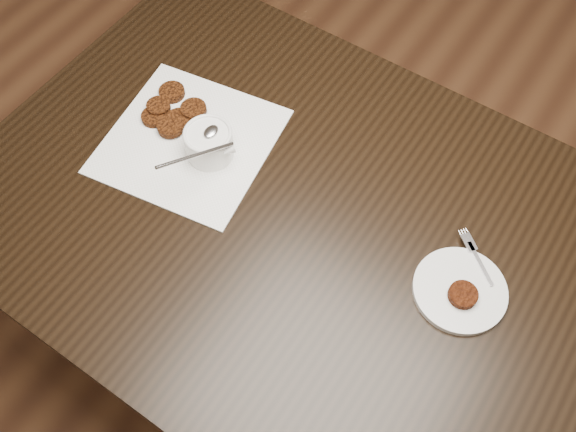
{
  "coord_description": "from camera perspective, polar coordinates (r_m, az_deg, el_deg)",
  "views": [
    {
      "loc": [
        0.25,
        -0.49,
        1.82
      ],
      "look_at": [
        -0.09,
        0.01,
        0.8
      ],
      "focal_mm": 39.05,
      "sensor_mm": 36.0,
      "label": 1
    }
  ],
  "objects": [
    {
      "name": "sauce_ramekin",
      "position": [
        1.28,
        -7.37,
        7.53
      ],
      "size": [
        0.16,
        0.16,
        0.14
      ],
      "primitive_type": null,
      "rotation": [
        0.0,
        0.0,
        0.27
      ],
      "color": "white",
      "rests_on": "napkin"
    },
    {
      "name": "patty_cluster",
      "position": [
        1.41,
        -10.68,
        9.17
      ],
      "size": [
        0.22,
        0.22,
        0.02
      ],
      "primitive_type": null,
      "rotation": [
        0.0,
        0.0,
        0.09
      ],
      "color": "#57260B",
      "rests_on": "napkin"
    },
    {
      "name": "floor",
      "position": [
        1.9,
        2.07,
        -13.99
      ],
      "size": [
        4.0,
        4.0,
        0.0
      ],
      "primitive_type": "plane",
      "color": "brown",
      "rests_on": "ground"
    },
    {
      "name": "napkin",
      "position": [
        1.37,
        -8.96,
        6.75
      ],
      "size": [
        0.39,
        0.39,
        0.0
      ],
      "primitive_type": "cube",
      "rotation": [
        0.0,
        0.0,
        0.16
      ],
      "color": "white",
      "rests_on": "table"
    },
    {
      "name": "plate_with_patty",
      "position": [
        1.2,
        15.44,
        -6.4
      ],
      "size": [
        0.25,
        0.25,
        0.03
      ],
      "primitive_type": null,
      "rotation": [
        0.0,
        0.0,
        -0.67
      ],
      "color": "silver",
      "rests_on": "table"
    },
    {
      "name": "table",
      "position": [
        1.57,
        2.56,
        -8.03
      ],
      "size": [
        1.46,
        0.94,
        0.75
      ],
      "primitive_type": "cube",
      "color": "black",
      "rests_on": "floor"
    }
  ]
}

